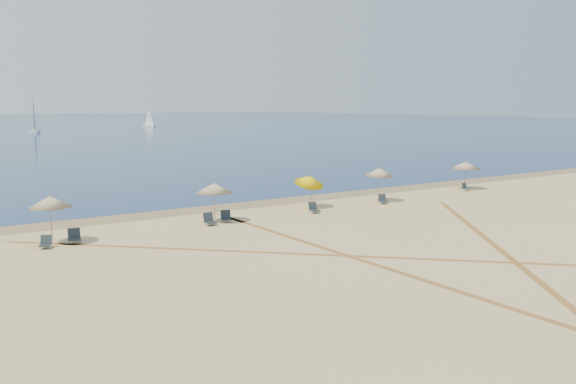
% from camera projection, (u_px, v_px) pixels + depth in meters
% --- Properties ---
extents(wet_sand, '(500.00, 500.00, 0.00)m').
position_uv_depth(wet_sand, '(257.00, 203.00, 41.42)').
color(wet_sand, olive).
rests_on(wet_sand, ground).
extents(umbrella_1, '(2.04, 2.04, 2.48)m').
position_uv_depth(umbrella_1, '(50.00, 202.00, 29.04)').
color(umbrella_1, gray).
rests_on(umbrella_1, ground).
extents(umbrella_2, '(2.15, 2.15, 2.39)m').
position_uv_depth(umbrella_2, '(214.00, 188.00, 34.42)').
color(umbrella_2, gray).
rests_on(umbrella_2, ground).
extents(umbrella_3, '(1.95, 2.03, 2.48)m').
position_uv_depth(umbrella_3, '(310.00, 180.00, 39.20)').
color(umbrella_3, gray).
rests_on(umbrella_3, ground).
extents(umbrella_4, '(2.04, 2.07, 2.47)m').
position_uv_depth(umbrella_4, '(379.00, 172.00, 41.76)').
color(umbrella_4, gray).
rests_on(umbrella_4, ground).
extents(umbrella_5, '(2.33, 2.33, 2.31)m').
position_uv_depth(umbrella_5, '(466.00, 165.00, 47.97)').
color(umbrella_5, gray).
rests_on(umbrella_5, ground).
extents(chair_2, '(0.71, 0.76, 0.62)m').
position_uv_depth(chair_2, '(46.00, 243.00, 28.54)').
color(chair_2, black).
rests_on(chair_2, ground).
extents(chair_3, '(0.71, 0.79, 0.72)m').
position_uv_depth(chair_3, '(74.00, 237.00, 29.64)').
color(chair_3, black).
rests_on(chair_3, ground).
extents(chair_4, '(0.61, 0.71, 0.71)m').
position_uv_depth(chair_4, '(209.00, 220.00, 33.93)').
color(chair_4, black).
rests_on(chair_4, ground).
extents(chair_5, '(0.78, 0.83, 0.70)m').
position_uv_depth(chair_5, '(226.00, 217.00, 34.81)').
color(chair_5, black).
rests_on(chair_5, ground).
extents(chair_6, '(0.62, 0.71, 0.68)m').
position_uv_depth(chair_6, '(314.00, 208.00, 37.78)').
color(chair_6, black).
rests_on(chair_6, ground).
extents(chair_7, '(0.72, 0.78, 0.65)m').
position_uv_depth(chair_7, '(383.00, 200.00, 41.27)').
color(chair_7, black).
rests_on(chair_7, ground).
extents(chair_8, '(0.59, 0.66, 0.62)m').
position_uv_depth(chair_8, '(466.00, 187.00, 47.47)').
color(chair_8, black).
rests_on(chair_8, ground).
extents(sailboat_1, '(2.91, 4.52, 6.63)m').
position_uv_depth(sailboat_1, '(149.00, 120.00, 182.23)').
color(sailboat_1, white).
rests_on(sailboat_1, ocean).
extents(sailboat_2, '(3.36, 6.19, 8.96)m').
position_uv_depth(sailboat_2, '(34.00, 122.00, 138.70)').
color(sailboat_2, white).
rests_on(sailboat_2, ocean).
extents(tire_tracks, '(49.49, 45.67, 0.00)m').
position_uv_depth(tire_tracks, '(380.00, 255.00, 27.36)').
color(tire_tracks, tan).
rests_on(tire_tracks, ground).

